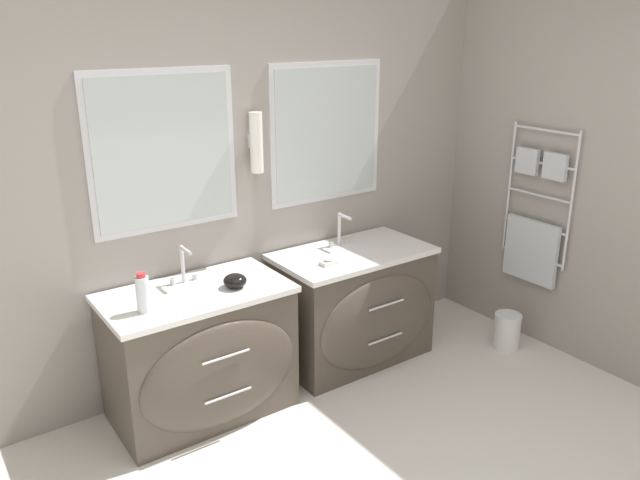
{
  "coord_description": "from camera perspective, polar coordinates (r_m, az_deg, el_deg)",
  "views": [
    {
      "loc": [
        -1.66,
        -1.39,
        2.2
      ],
      "look_at": [
        0.3,
        1.37,
        1.03
      ],
      "focal_mm": 35.0,
      "sensor_mm": 36.0,
      "label": 1
    }
  ],
  "objects": [
    {
      "name": "vanity_left",
      "position": [
        3.74,
        -10.7,
        -10.24
      ],
      "size": [
        1.05,
        0.66,
        0.78
      ],
      "color": "#4C4238",
      "rests_on": "ground_plane"
    },
    {
      "name": "faucet_left",
      "position": [
        3.68,
        -12.36,
        -2.24
      ],
      "size": [
        0.17,
        0.14,
        0.23
      ],
      "color": "silver",
      "rests_on": "vanity_left"
    },
    {
      "name": "amenity_bowl",
      "position": [
        3.6,
        -7.78,
        -3.71
      ],
      "size": [
        0.13,
        0.13,
        0.08
      ],
      "color": "black",
      "rests_on": "vanity_left"
    },
    {
      "name": "wall_back",
      "position": [
        3.88,
        -8.9,
        5.47
      ],
      "size": [
        5.67,
        0.16,
        2.6
      ],
      "color": "gray",
      "rests_on": "ground_plane"
    },
    {
      "name": "waste_bin",
      "position": [
        4.7,
        16.72,
        -7.91
      ],
      "size": [
        0.19,
        0.19,
        0.26
      ],
      "color": "silver",
      "rests_on": "ground_plane"
    },
    {
      "name": "toiletry_bottle",
      "position": [
        3.37,
        -15.9,
        -4.74
      ],
      "size": [
        0.07,
        0.07,
        0.22
      ],
      "color": "silver",
      "rests_on": "vanity_left"
    },
    {
      "name": "wall_right",
      "position": [
        4.46,
        22.78,
        5.76
      ],
      "size": [
        0.13,
        3.94,
        2.6
      ],
      "color": "gray",
      "rests_on": "ground_plane"
    },
    {
      "name": "faucet_right",
      "position": [
        4.21,
        1.89,
        0.95
      ],
      "size": [
        0.17,
        0.14,
        0.23
      ],
      "color": "silver",
      "rests_on": "vanity_right"
    },
    {
      "name": "vanity_right",
      "position": [
        4.27,
        3.27,
        -6.07
      ],
      "size": [
        1.05,
        0.66,
        0.78
      ],
      "color": "#4C4238",
      "rests_on": "ground_plane"
    },
    {
      "name": "soap_dish",
      "position": [
        3.9,
        0.78,
        -2.03
      ],
      "size": [
        0.1,
        0.07,
        0.04
      ],
      "color": "white",
      "rests_on": "vanity_right"
    }
  ]
}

